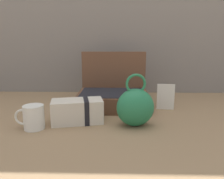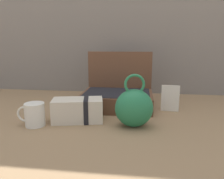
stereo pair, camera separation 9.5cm
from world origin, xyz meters
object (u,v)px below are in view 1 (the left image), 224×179
Objects in this scene: cream_toiletry_bag at (78,111)px; teal_pouch_handbag at (135,107)px; info_card_left at (166,97)px; coffee_mug at (33,117)px; open_suitcase at (113,94)px.

teal_pouch_handbag is at bearing -7.45° from cream_toiletry_bag.
cream_toiletry_bag is 1.76× the size of info_card_left.
coffee_mug is 0.65m from info_card_left.
teal_pouch_handbag is at bearing -71.16° from open_suitcase.
teal_pouch_handbag is 1.84× the size of coffee_mug.
cream_toiletry_bag is 1.95× the size of coffee_mug.
coffee_mug is at bearing -133.35° from open_suitcase.
cream_toiletry_bag is 0.47m from info_card_left.
cream_toiletry_bag is (-0.15, -0.26, -0.02)m from open_suitcase.
open_suitcase is at bearing 108.84° from teal_pouch_handbag.
open_suitcase is 0.30m from cream_toiletry_bag.
coffee_mug is (-0.42, -0.04, -0.03)m from teal_pouch_handbag.
open_suitcase is 0.31m from teal_pouch_handbag.
info_card_left is (0.18, 0.23, -0.02)m from teal_pouch_handbag.
open_suitcase is at bearing 60.27° from cream_toiletry_bag.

